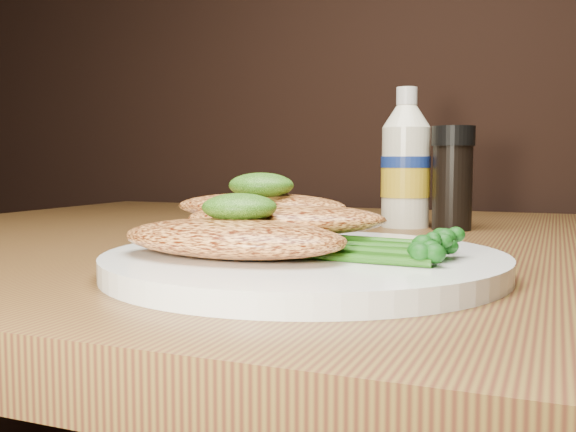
% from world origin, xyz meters
% --- Properties ---
extents(plate, '(0.28, 0.28, 0.01)m').
position_xyz_m(plate, '(-0.02, 0.85, 0.76)').
color(plate, white).
rests_on(plate, dining_table).
extents(chicken_front, '(0.16, 0.09, 0.03)m').
position_xyz_m(chicken_front, '(-0.05, 0.81, 0.78)').
color(chicken_front, '#EF994C').
rests_on(chicken_front, plate).
extents(chicken_mid, '(0.16, 0.11, 0.02)m').
position_xyz_m(chicken_mid, '(-0.04, 0.87, 0.78)').
color(chicken_mid, '#EF994C').
rests_on(chicken_mid, plate).
extents(chicken_back, '(0.14, 0.08, 0.02)m').
position_xyz_m(chicken_back, '(-0.07, 0.89, 0.79)').
color(chicken_back, '#EF994C').
rests_on(chicken_back, plate).
extents(pesto_front, '(0.06, 0.06, 0.02)m').
position_xyz_m(pesto_front, '(-0.06, 0.82, 0.80)').
color(pesto_front, '#133508').
rests_on(pesto_front, chicken_front).
extents(pesto_back, '(0.06, 0.06, 0.02)m').
position_xyz_m(pesto_back, '(-0.06, 0.88, 0.81)').
color(pesto_back, '#133508').
rests_on(pesto_back, chicken_back).
extents(broccolini_bundle, '(0.14, 0.12, 0.02)m').
position_xyz_m(broccolini_bundle, '(0.03, 0.85, 0.77)').
color(broccolini_bundle, '#215713').
rests_on(broccolini_bundle, plate).
extents(mayo_bottle, '(0.07, 0.07, 0.16)m').
position_xyz_m(mayo_bottle, '(-0.02, 1.18, 0.83)').
color(mayo_bottle, '#F0EBCC').
rests_on(mayo_bottle, dining_table).
extents(pepper_grinder, '(0.06, 0.06, 0.11)m').
position_xyz_m(pepper_grinder, '(0.03, 1.17, 0.81)').
color(pepper_grinder, black).
rests_on(pepper_grinder, dining_table).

